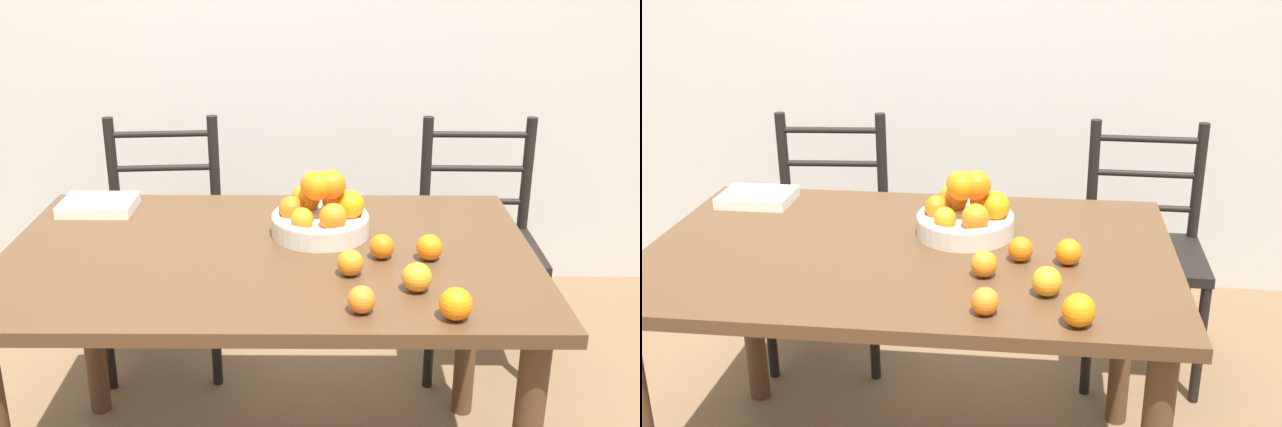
{
  "view_description": "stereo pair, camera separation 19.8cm",
  "coord_description": "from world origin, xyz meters",
  "views": [
    {
      "loc": [
        0.15,
        -1.82,
        1.55
      ],
      "look_at": [
        0.14,
        0.03,
        0.85
      ],
      "focal_mm": 42.0,
      "sensor_mm": 36.0,
      "label": 1
    },
    {
      "loc": [
        0.35,
        -1.81,
        1.55
      ],
      "look_at": [
        0.14,
        0.03,
        0.85
      ],
      "focal_mm": 42.0,
      "sensor_mm": 36.0,
      "label": 2
    }
  ],
  "objects": [
    {
      "name": "orange_loose_2",
      "position": [
        0.43,
        -0.38,
        0.8
      ],
      "size": [
        0.07,
        0.07,
        0.07
      ],
      "color": "orange",
      "rests_on": "dining_table"
    },
    {
      "name": "orange_loose_3",
      "position": [
        0.23,
        -0.35,
        0.79
      ],
      "size": [
        0.06,
        0.06,
        0.06
      ],
      "color": "orange",
      "rests_on": "dining_table"
    },
    {
      "name": "orange_loose_4",
      "position": [
        0.21,
        -0.15,
        0.79
      ],
      "size": [
        0.07,
        0.07,
        0.07
      ],
      "color": "orange",
      "rests_on": "dining_table"
    },
    {
      "name": "book_stack",
      "position": [
        -0.54,
        0.3,
        0.78
      ],
      "size": [
        0.22,
        0.17,
        0.03
      ],
      "color": "silver",
      "rests_on": "dining_table"
    },
    {
      "name": "orange_loose_1",
      "position": [
        0.42,
        -0.06,
        0.79
      ],
      "size": [
        0.07,
        0.07,
        0.07
      ],
      "color": "orange",
      "rests_on": "dining_table"
    },
    {
      "name": "chair_right",
      "position": [
        0.72,
        0.73,
        0.45
      ],
      "size": [
        0.43,
        0.41,
        0.92
      ],
      "rotation": [
        0.0,
        0.0,
        -0.02
      ],
      "color": "black",
      "rests_on": "ground_plane"
    },
    {
      "name": "chair_left",
      "position": [
        -0.45,
        0.73,
        0.45
      ],
      "size": [
        0.45,
        0.43,
        0.92
      ],
      "rotation": [
        0.0,
        0.0,
        0.08
      ],
      "color": "black",
      "rests_on": "ground_plane"
    },
    {
      "name": "fruit_bowl",
      "position": [
        0.14,
        0.12,
        0.82
      ],
      "size": [
        0.27,
        0.27,
        0.19
      ],
      "color": "beige",
      "rests_on": "dining_table"
    },
    {
      "name": "orange_loose_5",
      "position": [
        0.37,
        -0.24,
        0.79
      ],
      "size": [
        0.07,
        0.07,
        0.07
      ],
      "color": "orange",
      "rests_on": "dining_table"
    },
    {
      "name": "orange_loose_0",
      "position": [
        0.3,
        -0.05,
        0.79
      ],
      "size": [
        0.06,
        0.06,
        0.06
      ],
      "color": "orange",
      "rests_on": "dining_table"
    },
    {
      "name": "dining_table",
      "position": [
        0.0,
        0.0,
        0.65
      ],
      "size": [
        1.41,
        0.89,
        0.76
      ],
      "color": "#4C331E",
      "rests_on": "ground_plane"
    }
  ]
}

